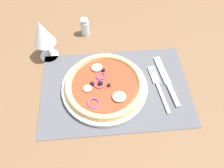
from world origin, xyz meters
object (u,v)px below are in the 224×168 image
pepper_shaker (85,27)px  pizza (104,84)px  fork (158,86)px  knife (166,80)px  wine_glass (42,34)px  plate (105,87)px

pepper_shaker → pizza: bearing=-77.9°
fork → knife: (3.10, 2.14, 0.03)cm
pizza → wine_glass: size_ratio=1.65×
plate → knife: plate is taller
plate → wine_glass: (-18.44, 15.63, 9.13)cm
knife → wine_glass: (-38.53, 14.25, 9.54)cm
wine_glass → fork: bearing=-24.8°
wine_glass → plate: bearing=-40.3°
knife → pepper_shaker: bearing=38.4°
pizza → wine_glass: (-18.43, 15.67, 7.38)cm
wine_glass → pepper_shaker: 17.79cm
knife → fork: bearing=116.5°
pizza → pepper_shaker: bearing=102.1°
fork → knife: bearing=-62.8°
knife → pepper_shaker: (-25.61, 24.32, 2.60)cm
plate → wine_glass: wine_glass is taller
pizza → fork: (16.99, -0.72, -2.19)cm
plate → knife: size_ratio=1.33×
pizza → knife: 20.26cm
plate → knife: 20.14cm
pepper_shaker → knife: bearing=-43.5°
plate → knife: (20.09, 1.38, -0.41)cm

